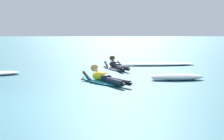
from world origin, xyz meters
TOP-DOWN VIEW (x-y plane):
  - ground_plane at (0.00, 10.00)m, footprint 120.00×120.00m
  - surfer_near at (2.46, 3.58)m, footprint 1.61×2.44m
  - surfer_far at (2.95, 7.22)m, footprint 1.00×2.50m
  - whitewater_mid_left at (4.74, 8.77)m, footprint 3.27×1.17m
  - whitewater_mid_right at (4.70, 4.14)m, footprint 1.65×0.74m

SIDE VIEW (x-z plane):
  - ground_plane at x=0.00m, z-range 0.00..0.00m
  - whitewater_mid_left at x=4.74m, z-range 0.00..0.12m
  - whitewater_mid_right at x=4.70m, z-range -0.01..0.20m
  - surfer_near at x=2.46m, z-range -0.14..0.41m
  - surfer_far at x=2.95m, z-range -0.12..0.41m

